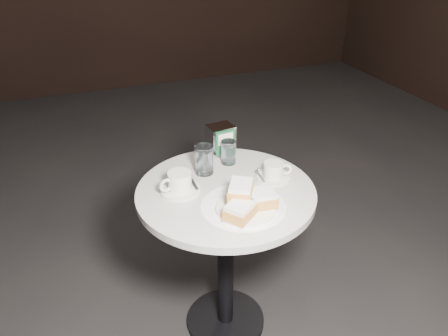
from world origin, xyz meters
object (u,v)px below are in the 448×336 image
Objects in this scene: water_glass_left at (204,160)px; water_glass_right at (229,152)px; coffee_cup_left at (179,183)px; napkin_dispenser at (221,139)px; beignet_plate at (247,203)px; coffee_cup_right at (274,172)px; cafe_table at (226,230)px.

water_glass_left is 0.13m from water_glass_right.
napkin_dispenser is (0.26, 0.24, 0.03)m from coffee_cup_left.
beignet_plate reaches higher than coffee_cup_right.
coffee_cup_left is at bearing 162.96° from cafe_table.
cafe_table is 0.29m from beignet_plate.
coffee_cup_left is 0.38m from coffee_cup_right.
coffee_cup_left is 0.17m from water_glass_left.
beignet_plate reaches higher than water_glass_right.
napkin_dispenser reaches higher than coffee_cup_left.
coffee_cup_right is 1.40× the size of water_glass_left.
napkin_dispenser is (0.07, 0.46, 0.03)m from beignet_plate.
beignet_plate is 2.23× the size of water_glass_left.
coffee_cup_right is 0.31m from napkin_dispenser.
cafe_table is at bearing -113.39° from napkin_dispenser.
coffee_cup_left is 1.46× the size of napkin_dispenser.
beignet_plate is 1.59× the size of coffee_cup_right.
water_glass_right is (0.26, 0.14, 0.01)m from coffee_cup_left.
water_glass_left reaches higher than beignet_plate.
cafe_table is at bearing 95.70° from beignet_plate.
water_glass_left is 1.19× the size of water_glass_right.
water_glass_left is (-0.04, 0.15, 0.26)m from cafe_table.
coffee_cup_right is at bearing -73.94° from napkin_dispenser.
water_glass_left is at bearing 167.08° from coffee_cup_right.
cafe_table is 7.26× the size of water_glass_right.
beignet_plate is at bearing -105.62° from napkin_dispenser.
cafe_table is 2.74× the size of beignet_plate.
water_glass_left is at bearing 99.50° from beignet_plate.
napkin_dispenser is at bearing 89.60° from water_glass_right.
beignet_plate reaches higher than cafe_table.
water_glass_right is (-0.12, 0.19, 0.02)m from coffee_cup_right.
water_glass_left reaches higher than cafe_table.
water_glass_left is (-0.05, 0.32, 0.02)m from beignet_plate.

